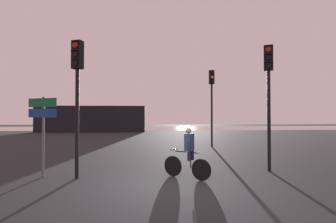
# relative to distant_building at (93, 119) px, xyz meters

# --- Properties ---
(ground_plane) EXTENTS (120.00, 120.00, 0.00)m
(ground_plane) POSITION_rel_distant_building_xyz_m (7.84, -28.15, -1.68)
(ground_plane) COLOR black
(water_strip) EXTENTS (80.00, 16.00, 0.01)m
(water_strip) POSITION_rel_distant_building_xyz_m (7.84, 10.00, -1.67)
(water_strip) COLOR #9E937F
(water_strip) RESTS_ON ground
(distant_building) EXTENTS (13.75, 4.00, 3.36)m
(distant_building) POSITION_rel_distant_building_xyz_m (0.00, 0.00, 0.00)
(distant_building) COLOR black
(distant_building) RESTS_ON ground
(traffic_light_far_right) EXTENTS (0.33, 0.35, 5.00)m
(traffic_light_far_right) POSITION_rel_distant_building_xyz_m (11.54, -18.53, 1.76)
(traffic_light_far_right) COLOR black
(traffic_light_far_right) RESTS_ON ground
(traffic_light_near_right) EXTENTS (0.39, 0.41, 4.54)m
(traffic_light_near_right) POSITION_rel_distant_building_xyz_m (11.76, -26.26, 1.47)
(traffic_light_near_right) COLOR black
(traffic_light_near_right) RESTS_ON ground
(traffic_light_near_left) EXTENTS (0.38, 0.40, 4.38)m
(traffic_light_near_left) POSITION_rel_distant_building_xyz_m (5.17, -26.91, 1.37)
(traffic_light_near_left) COLOR black
(traffic_light_near_left) RESTS_ON ground
(direction_sign_post) EXTENTS (1.03, 0.44, 2.60)m
(direction_sign_post) POSITION_rel_distant_building_xyz_m (4.03, -26.68, 0.12)
(direction_sign_post) COLOR slate
(direction_sign_post) RESTS_ON ground
(cyclist) EXTENTS (1.35, 1.11, 1.62)m
(cyclist) POSITION_rel_distant_building_xyz_m (8.70, -27.16, -0.86)
(cyclist) COLOR black
(cyclist) RESTS_ON ground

